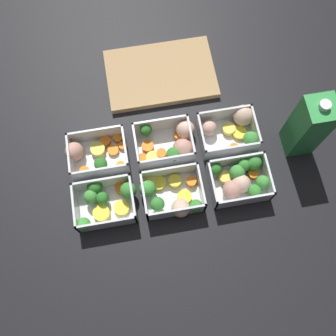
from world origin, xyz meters
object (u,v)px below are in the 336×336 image
container_far_center (171,143)px  container_near_left (105,201)px  container_near_center (170,195)px  container_far_left (94,154)px  container_near_right (240,179)px  container_far_right (233,128)px  juice_carton (308,126)px

container_far_center → container_near_left: bearing=-146.4°
container_near_center → container_far_center: size_ratio=0.94×
container_near_center → container_far_left: same height
container_near_right → container_far_right: bearing=84.5°
container_near_left → juice_carton: bearing=8.7°
container_near_right → container_far_left: size_ratio=0.90×
container_far_left → container_near_center: bearing=-39.1°
container_far_center → container_far_right: 0.16m
container_near_right → container_far_left: same height
container_near_center → container_far_left: size_ratio=0.96×
container_near_left → container_near_center: same height
container_near_center → container_far_right: (0.18, 0.14, 0.00)m
container_far_center → container_far_left: bearing=178.3°
container_near_right → juice_carton: 0.19m
container_near_left → container_far_right: size_ratio=0.95×
container_far_left → container_far_center: size_ratio=0.99×
container_near_left → container_far_center: 0.21m
container_near_right → juice_carton: bearing=24.9°
container_far_center → container_far_right: bearing=4.7°
container_near_left → container_near_center: bearing=-4.3°
container_far_right → container_near_center: bearing=-142.2°
container_near_left → container_far_right: 0.35m
container_near_center → juice_carton: 0.35m
container_near_left → container_near_right: bearing=-0.3°
container_near_left → container_near_right: (0.32, -0.00, 0.00)m
container_near_left → container_far_right: bearing=21.2°
container_near_right → container_near_center: bearing=-176.7°
juice_carton → container_far_center: bearing=172.2°
container_near_center → juice_carton: bearing=14.4°
container_near_right → container_near_left: bearing=179.7°
container_near_center → container_far_right: bearing=37.8°
container_near_right → juice_carton: juice_carton is taller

